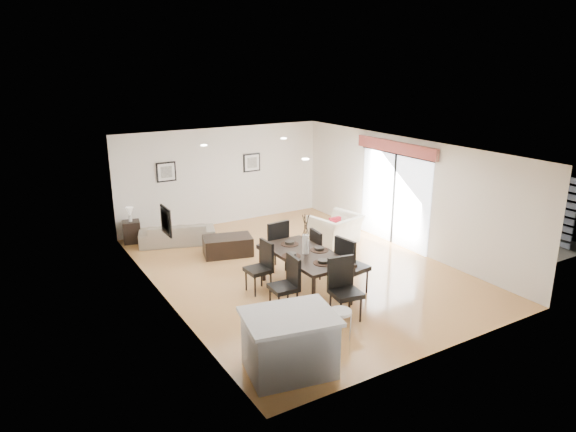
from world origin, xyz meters
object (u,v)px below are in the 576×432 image
armchair (336,229)px  dining_chair_wfar (262,264)px  dining_table (305,257)px  dining_chair_wnear (288,281)px  dining_chair_foot (275,243)px  sofa (177,233)px  side_table (132,232)px  coffee_table (228,246)px  kitchen_island (290,343)px  bar_stool (340,317)px  dining_chair_efar (320,251)px  dining_chair_head (343,285)px  dining_chair_enear (349,263)px

armchair → dining_chair_wfar: dining_chair_wfar is taller
dining_table → dining_chair_wnear: bearing=-145.0°
armchair → dining_chair_foot: (-2.19, -0.79, 0.28)m
sofa → side_table: size_ratio=3.34×
side_table → sofa: bearing=-36.6°
coffee_table → armchair: bearing=0.8°
dining_table → kitchen_island: bearing=-128.1°
dining_chair_wnear → coffee_table: 3.19m
sofa → dining_chair_foot: (1.24, -2.81, 0.38)m
armchair → dining_chair_wfar: 3.28m
dining_chair_wfar → kitchen_island: dining_chair_wfar is taller
armchair → dining_chair_wnear: (-2.90, -2.50, 0.22)m
armchair → dining_chair_foot: bearing=7.5°
bar_stool → dining_chair_wnear: bearing=87.8°
sofa → armchair: armchair is taller
dining_chair_foot → side_table: bearing=-62.3°
armchair → dining_chair_wfar: (-2.90, -1.51, 0.21)m
dining_chair_efar → coffee_table: bearing=34.7°
sofa → armchair: 3.98m
bar_stool → dining_chair_head: bearing=51.0°
dining_table → dining_chair_wfar: (-0.70, 0.50, -0.16)m
dining_table → dining_chair_wfar: bearing=144.1°
dining_table → bar_stool: bearing=-109.8°
armchair → kitchen_island: kitchen_island is taller
armchair → dining_chair_efar: bearing=32.7°
kitchen_island → armchair: bearing=58.4°
dining_chair_enear → sofa: bearing=15.3°
dining_chair_foot → dining_chair_efar: bearing=130.1°
dining_chair_enear → kitchen_island: bearing=117.6°
side_table → dining_chair_wnear: bearing=-74.2°
sofa → dining_chair_foot: 3.09m
dining_chair_efar → dining_chair_foot: (-0.69, 0.71, 0.07)m
dining_chair_wnear → side_table: size_ratio=1.88×
coffee_table → dining_chair_head: bearing=-68.2°
dining_chair_efar → side_table: 5.12m
dining_chair_foot → dining_chair_head: bearing=86.0°
dining_chair_wfar → bar_stool: dining_chair_wfar is taller
dining_chair_head → bar_stool: bearing=-120.6°
sofa → side_table: (-0.95, 0.70, 0.01)m
dining_chair_foot → bar_stool: bearing=73.0°
armchair → dining_chair_enear: dining_chair_enear is taller
sofa → dining_chair_foot: bearing=132.1°
dining_chair_head → kitchen_island: dining_chair_head is taller
sofa → dining_chair_head: (1.25, -5.24, 0.35)m
dining_chair_enear → dining_chair_efar: size_ratio=1.13×
armchair → dining_chair_enear: (-1.51, -2.51, 0.29)m
dining_chair_enear → dining_chair_head: dining_chair_enear is taller
sofa → dining_table: 4.23m
dining_chair_enear → side_table: (-2.87, 5.23, -0.38)m
dining_chair_enear → side_table: bearing=21.0°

